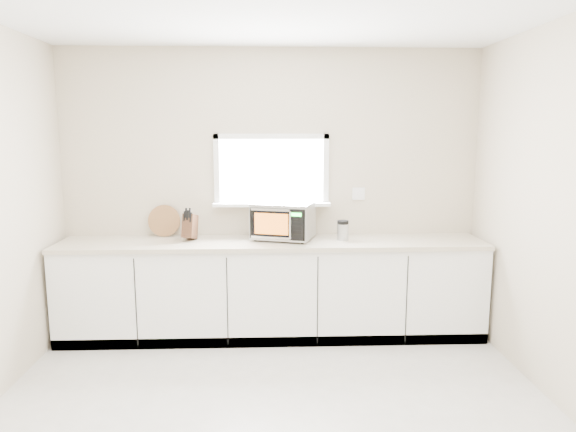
{
  "coord_description": "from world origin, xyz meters",
  "views": [
    {
      "loc": [
        -0.03,
        -2.96,
        1.92
      ],
      "look_at": [
        0.14,
        1.55,
        1.17
      ],
      "focal_mm": 32.0,
      "sensor_mm": 36.0,
      "label": 1
    }
  ],
  "objects": [
    {
      "name": "cutting_board",
      "position": [
        -1.04,
        1.94,
        1.07
      ],
      "size": [
        0.31,
        0.07,
        0.3
      ],
      "primitive_type": "cylinder",
      "rotation": [
        1.4,
        0.0,
        0.0
      ],
      "color": "olive",
      "rests_on": "countertop"
    },
    {
      "name": "countertop",
      "position": [
        0.0,
        1.69,
        0.9
      ],
      "size": [
        3.92,
        0.64,
        0.04
      ],
      "primitive_type": "cube",
      "color": "beige",
      "rests_on": "cabinets"
    },
    {
      "name": "cabinets",
      "position": [
        0.0,
        1.7,
        0.44
      ],
      "size": [
        3.92,
        0.6,
        0.88
      ],
      "primitive_type": "cube",
      "color": "white",
      "rests_on": "ground"
    },
    {
      "name": "knife_block",
      "position": [
        -0.76,
        1.76,
        1.05
      ],
      "size": [
        0.14,
        0.23,
        0.31
      ],
      "rotation": [
        0.0,
        0.0,
        -0.21
      ],
      "color": "#4F2E1C",
      "rests_on": "countertop"
    },
    {
      "name": "coffee_grinder",
      "position": [
        0.66,
        1.7,
        1.01
      ],
      "size": [
        0.11,
        0.11,
        0.19
      ],
      "rotation": [
        0.0,
        0.0,
        0.05
      ],
      "color": "#B4B7BB",
      "rests_on": "countertop"
    },
    {
      "name": "back_wall",
      "position": [
        0.0,
        2.0,
        1.36
      ],
      "size": [
        4.0,
        0.17,
        2.7
      ],
      "color": "#C1B399",
      "rests_on": "ground"
    },
    {
      "name": "microwave",
      "position": [
        0.11,
        1.77,
        1.1
      ],
      "size": [
        0.63,
        0.56,
        0.35
      ],
      "rotation": [
        0.0,
        0.0,
        -0.31
      ],
      "color": "black",
      "rests_on": "countertop"
    }
  ]
}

